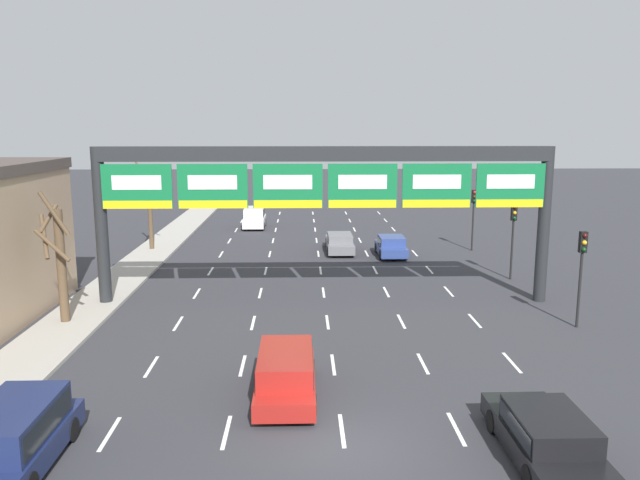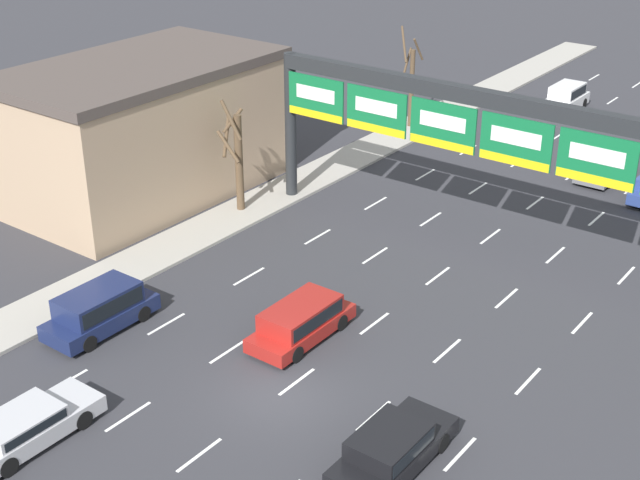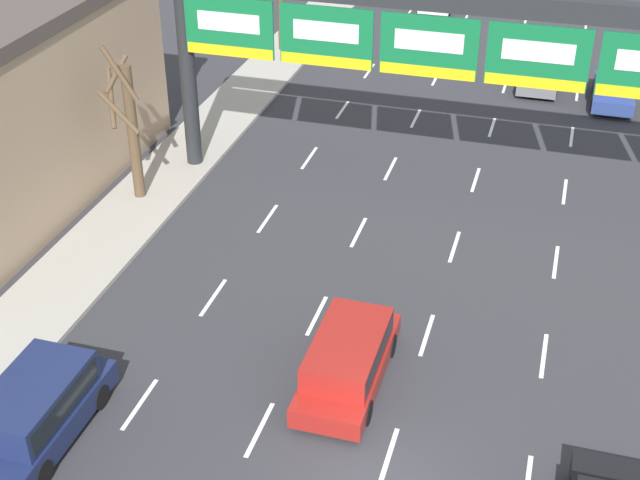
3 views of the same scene
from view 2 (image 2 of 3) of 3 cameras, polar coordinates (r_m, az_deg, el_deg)
The scene contains 13 objects.
ground_plane at distance 31.58m, azimuth -2.63°, elevation -9.89°, with size 220.00×220.00×0.00m, color #333338.
sidewalk_left at distance 38.67m, azimuth -15.74°, elevation -3.55°, with size 2.80×110.00×0.15m.
lane_dashes at distance 41.34m, azimuth 9.29°, elevation -0.97°, with size 13.32×67.00×0.01m.
sign_gantry at distance 39.55m, azimuth 10.30°, elevation 7.04°, with size 21.99×0.70×7.64m.
building_near at distance 47.34m, azimuth -11.31°, elevation 6.99°, with size 8.47×14.43×7.00m.
suv_red at distance 34.18m, azimuth -1.23°, elevation -5.11°, with size 1.90×4.70×1.50m.
car_black at distance 28.20m, azimuth 4.61°, elevation -13.09°, with size 1.96×4.85×1.40m.
car_grey at distance 51.76m, azimuth 17.77°, elevation 4.56°, with size 1.82×4.86×1.28m.
car_silver at distance 30.58m, azimuth -18.28°, elevation -11.22°, with size 1.87×4.84×1.22m.
suv_navy at distance 35.79m, azimuth -13.94°, elevation -4.22°, with size 1.95×4.57×1.71m.
suv_white at distance 63.10m, azimuth 15.51°, elevation 8.88°, with size 1.80×3.91×1.75m.
tree_bare_closest at distance 56.89m, azimuth 5.84°, elevation 10.07°, with size 1.51×1.43×6.28m.
tree_bare_second at distance 44.29m, azimuth -5.35°, elevation 5.40°, with size 1.60×1.65×5.80m.
Camera 2 is at (16.49, -19.61, 18.46)m, focal length 50.00 mm.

